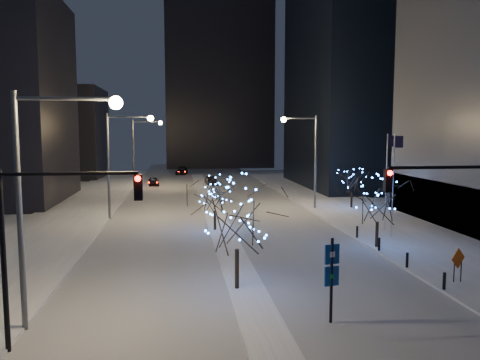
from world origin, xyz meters
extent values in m
plane|color=white|center=(0.00, 0.00, 0.00)|extent=(160.00, 160.00, 0.00)
cube|color=#ADB2BD|center=(0.00, 35.00, 0.01)|extent=(20.00, 130.00, 0.02)
cube|color=white|center=(0.00, 30.00, 0.07)|extent=(2.00, 80.00, 0.15)
cube|color=white|center=(15.00, 20.00, 0.07)|extent=(10.00, 90.00, 0.15)
cube|color=white|center=(-14.00, 20.00, 0.07)|extent=(8.00, 90.00, 0.15)
cube|color=black|center=(-26.00, 70.00, 8.00)|extent=(18.00, 16.00, 16.00)
cube|color=black|center=(6.00, 92.00, 21.00)|extent=(24.00, 14.00, 42.00)
cylinder|color=#595E66|center=(-10.00, 2.00, 5.00)|extent=(0.24, 0.24, 10.00)
cylinder|color=#595E66|center=(-8.00, 2.00, 9.70)|extent=(4.00, 0.16, 0.16)
sphere|color=#FBBF7D|center=(-6.00, 2.00, 9.55)|extent=(0.56, 0.56, 0.56)
cylinder|color=#595E66|center=(-10.00, 27.00, 5.00)|extent=(0.24, 0.24, 10.00)
cylinder|color=#595E66|center=(-8.00, 27.00, 9.70)|extent=(4.00, 0.16, 0.16)
sphere|color=#FBBF7D|center=(-6.00, 27.00, 9.55)|extent=(0.56, 0.56, 0.56)
cylinder|color=#595E66|center=(-10.00, 52.00, 5.00)|extent=(0.24, 0.24, 10.00)
cylinder|color=#595E66|center=(-8.00, 52.00, 9.70)|extent=(4.00, 0.16, 0.16)
sphere|color=#FBBF7D|center=(-6.00, 52.00, 9.55)|extent=(0.56, 0.56, 0.56)
cylinder|color=#595E66|center=(11.00, 30.00, 5.00)|extent=(0.24, 0.24, 10.00)
cylinder|color=#595E66|center=(9.25, 30.00, 9.70)|extent=(3.50, 0.16, 0.16)
sphere|color=#FBBF7D|center=(7.50, 30.00, 9.55)|extent=(0.56, 0.56, 0.56)
cylinder|color=black|center=(-10.00, 0.00, 3.50)|extent=(0.20, 0.20, 7.00)
cylinder|color=black|center=(-7.50, 0.00, 6.80)|extent=(5.00, 0.14, 0.14)
cube|color=black|center=(-5.00, 0.00, 6.25)|extent=(0.32, 0.28, 1.00)
sphere|color=#FF0C05|center=(-5.00, -0.18, 6.60)|extent=(0.22, 0.22, 0.22)
cylinder|color=black|center=(8.00, 1.00, 6.80)|extent=(5.00, 0.14, 0.14)
cube|color=black|center=(5.50, 1.00, 6.25)|extent=(0.32, 0.28, 1.00)
sphere|color=#FF0C05|center=(5.50, 0.82, 6.60)|extent=(0.22, 0.22, 0.22)
cylinder|color=silver|center=(13.00, 16.00, 4.15)|extent=(0.10, 0.10, 8.00)
cube|color=black|center=(13.35, 16.00, 7.55)|extent=(0.70, 0.03, 0.90)
cylinder|color=silver|center=(13.60, 18.50, 4.15)|extent=(0.10, 0.10, 8.00)
cube|color=black|center=(13.95, 18.50, 7.55)|extent=(0.70, 0.03, 0.90)
cylinder|color=black|center=(10.20, 4.00, 0.60)|extent=(0.16, 0.16, 0.90)
cylinder|color=black|center=(10.20, 8.00, 0.60)|extent=(0.16, 0.16, 0.90)
cylinder|color=black|center=(10.20, 12.00, 0.60)|extent=(0.16, 0.16, 0.90)
cylinder|color=black|center=(10.20, 16.00, 0.60)|extent=(0.16, 0.16, 0.90)
imported|color=black|center=(-7.26, 54.36, 0.65)|extent=(1.96, 3.99, 1.31)
imported|color=black|center=(1.50, 54.24, 0.69)|extent=(1.71, 4.26, 1.38)
imported|color=black|center=(-2.81, 72.36, 0.69)|extent=(2.62, 4.99, 1.38)
cylinder|color=black|center=(-0.50, 5.63, 1.19)|extent=(0.22, 0.22, 2.09)
cylinder|color=black|center=(-0.50, 20.35, 0.96)|extent=(0.22, 0.22, 1.61)
cylinder|color=black|center=(10.50, 13.08, 1.05)|extent=(0.22, 0.22, 1.80)
cylinder|color=black|center=(15.05, 29.87, 0.96)|extent=(0.22, 0.22, 1.62)
cylinder|color=black|center=(3.07, 1.00, 1.90)|extent=(0.13, 0.13, 3.79)
cube|color=#0D4195|center=(3.07, 1.00, 3.09)|extent=(0.68, 0.20, 0.87)
cube|color=#0D4195|center=(3.07, 1.00, 2.11)|extent=(0.68, 0.20, 0.87)
cylinder|color=black|center=(11.40, 5.05, 0.71)|extent=(0.06, 0.06, 1.11)
cylinder|color=black|center=(11.81, 5.05, 0.71)|extent=(0.06, 0.06, 1.11)
cube|color=#FF600D|center=(11.61, 5.05, 1.47)|extent=(1.06, 0.51, 1.15)
camera|label=1|loc=(-3.48, -18.05, 8.40)|focal=35.00mm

